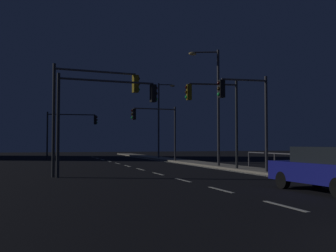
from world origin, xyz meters
TOP-DOWN VIEW (x-y plane):
  - ground_plane at (0.00, 17.50)m, footprint 112.00×112.00m
  - sidewalk_right at (6.09, 17.50)m, footprint 2.05×77.00m
  - lane_markings_center at (0.00, 21.00)m, footprint 0.14×50.00m
  - lane_edge_line at (4.81, 22.50)m, footprint 0.14×53.00m
  - car at (3.25, 7.23)m, footprint 2.03×4.48m
  - traffic_light_overhead_east at (3.56, 29.99)m, footprint 4.20×0.54m
  - traffic_light_far_center at (-3.08, 38.68)m, footprint 5.14×0.69m
  - traffic_light_far_right at (4.36, 15.08)m, footprint 2.91×0.46m
  - traffic_light_mid_right at (-3.65, 16.76)m, footprint 4.62×0.74m
  - traffic_light_far_left at (4.02, 18.34)m, footprint 3.32×0.70m
  - traffic_light_mid_left at (-3.03, 16.36)m, footprint 5.31×0.69m
  - street_lamp_median at (6.24, 37.10)m, footprint 1.81×0.61m
  - street_lamp_across_street at (5.28, 21.28)m, footprint 2.03×0.91m

SIDE VIEW (x-z plane):
  - ground_plane at x=0.00m, z-range 0.00..0.00m
  - lane_edge_line at x=4.81m, z-range 0.00..0.01m
  - lane_markings_center at x=0.00m, z-range 0.00..0.01m
  - sidewalk_right at x=6.09m, z-range 0.00..0.14m
  - car at x=3.25m, z-range 0.04..1.61m
  - traffic_light_far_center at x=-3.08m, z-range 1.07..5.98m
  - traffic_light_overhead_east at x=3.56m, z-range 1.15..5.99m
  - traffic_light_mid_left at x=-3.03m, z-range 1.13..6.29m
  - traffic_light_far_right at x=4.36m, z-range 1.16..6.39m
  - traffic_light_far_left at x=4.02m, z-range 1.22..6.64m
  - traffic_light_mid_right at x=-3.65m, z-range 1.19..6.89m
  - street_lamp_median at x=6.24m, z-range 0.88..8.87m
  - street_lamp_across_street at x=5.28m, z-range 0.91..8.96m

